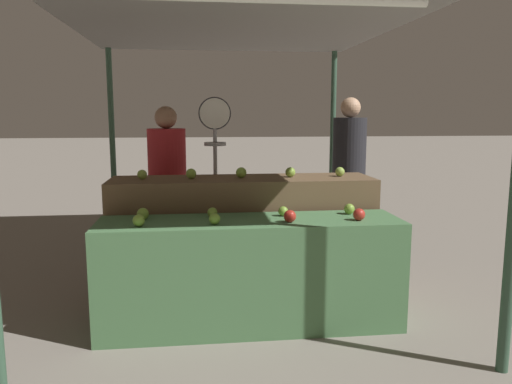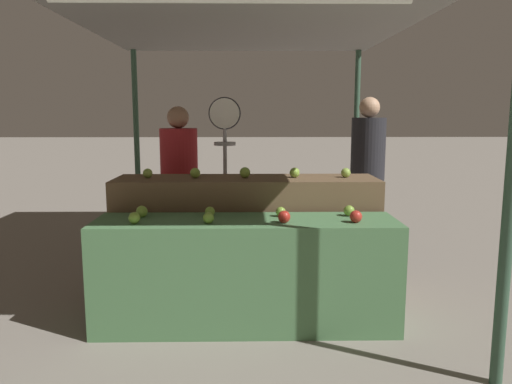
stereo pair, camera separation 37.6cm
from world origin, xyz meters
The scene contains 20 objects.
ground_plane centered at (0.00, 0.00, 0.00)m, with size 60.00×60.00×0.00m, color gray.
market_canopy centered at (0.00, 1.05, 2.23)m, with size 3.03×4.05×2.35m.
display_counter_front centered at (0.00, 0.00, 0.39)m, with size 2.13×0.55×0.78m, color #4C7A4C.
display_counter_back centered at (0.00, 0.60, 0.50)m, with size 2.13×0.55×1.00m, color brown.
apple_front_0 centered at (-0.75, -0.12, 0.82)m, with size 0.08×0.08×0.08m, color #84AD3D.
apple_front_1 centered at (-0.25, -0.11, 0.81)m, with size 0.08×0.08×0.08m, color #7AA338.
apple_front_2 centered at (0.26, -0.11, 0.82)m, with size 0.09×0.09×0.09m, color #AD281E.
apple_front_3 centered at (0.75, -0.11, 0.82)m, with size 0.08×0.08×0.08m, color #B72D23.
apple_front_4 centered at (-0.75, 0.10, 0.82)m, with size 0.08×0.08×0.08m, color #84AD3D.
apple_front_5 centered at (-0.26, 0.12, 0.81)m, with size 0.07×0.07×0.07m, color #84AD3D.
apple_front_6 centered at (0.25, 0.10, 0.81)m, with size 0.07×0.07×0.07m, color #7AA338.
apple_front_7 centered at (0.75, 0.12, 0.82)m, with size 0.08×0.08×0.08m, color #7AA338.
apple_back_0 centered at (-0.80, 0.60, 1.04)m, with size 0.08×0.08×0.08m, color #8EB247.
apple_back_1 centered at (-0.41, 0.59, 1.04)m, with size 0.08×0.08×0.08m, color #84AD3D.
apple_back_2 centered at (-0.01, 0.60, 1.04)m, with size 0.09×0.09×0.09m, color #84AD3D.
apple_back_3 centered at (0.40, 0.61, 1.04)m, with size 0.08×0.08×0.08m, color #84AD3D.
apple_back_4 centered at (0.81, 0.61, 1.04)m, with size 0.08×0.08×0.08m, color #8EB247.
produce_scale centered at (-0.20, 1.19, 1.22)m, with size 0.29×0.20×1.66m.
person_vendor_at_scale centered at (-0.65, 1.36, 0.91)m, with size 0.42×0.42×1.58m.
person_customer_left centered at (1.34, 2.05, 0.97)m, with size 0.48×0.48×1.69m.
Camera 2 is at (0.01, -3.42, 1.51)m, focal length 35.00 mm.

